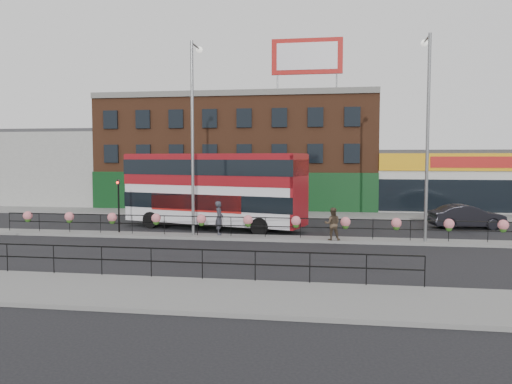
# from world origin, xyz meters

# --- Properties ---
(ground) EXTENTS (120.00, 120.00, 0.00)m
(ground) POSITION_xyz_m (0.00, 0.00, 0.00)
(ground) COLOR black
(ground) RESTS_ON ground
(south_pavement) EXTENTS (60.00, 4.00, 0.15)m
(south_pavement) POSITION_xyz_m (0.00, -12.00, 0.07)
(south_pavement) COLOR slate
(south_pavement) RESTS_ON ground
(north_pavement) EXTENTS (60.00, 4.00, 0.15)m
(north_pavement) POSITION_xyz_m (0.00, 12.00, 0.07)
(north_pavement) COLOR slate
(north_pavement) RESTS_ON ground
(median) EXTENTS (60.00, 1.60, 0.15)m
(median) POSITION_xyz_m (0.00, 0.00, 0.07)
(median) COLOR slate
(median) RESTS_ON ground
(yellow_line_inner) EXTENTS (60.00, 0.10, 0.01)m
(yellow_line_inner) POSITION_xyz_m (0.00, -9.70, 0.01)
(yellow_line_inner) COLOR gold
(yellow_line_inner) RESTS_ON ground
(yellow_line_outer) EXTENTS (60.00, 0.10, 0.01)m
(yellow_line_outer) POSITION_xyz_m (0.00, -9.88, 0.01)
(yellow_line_outer) COLOR gold
(yellow_line_outer) RESTS_ON ground
(brick_building) EXTENTS (25.00, 12.21, 10.30)m
(brick_building) POSITION_xyz_m (-4.00, 19.96, 5.13)
(brick_building) COLOR brown
(brick_building) RESTS_ON ground
(supermarket) EXTENTS (15.00, 12.25, 5.30)m
(supermarket) POSITION_xyz_m (16.00, 19.90, 2.65)
(supermarket) COLOR silver
(supermarket) RESTS_ON ground
(warehouse_west) EXTENTS (15.50, 12.00, 7.30)m
(warehouse_west) POSITION_xyz_m (-24.25, 20.00, 3.65)
(warehouse_west) COLOR #9D9D99
(warehouse_west) RESTS_ON ground
(billboard) EXTENTS (6.00, 0.29, 4.40)m
(billboard) POSITION_xyz_m (2.50, 14.99, 13.18)
(billboard) COLOR #AA1613
(billboard) RESTS_ON brick_building
(median_railing) EXTENTS (30.04, 0.56, 1.23)m
(median_railing) POSITION_xyz_m (-0.00, 0.00, 1.05)
(median_railing) COLOR black
(median_railing) RESTS_ON median
(south_railing) EXTENTS (20.04, 0.05, 1.12)m
(south_railing) POSITION_xyz_m (-2.00, -10.10, 0.96)
(south_railing) COLOR black
(south_railing) RESTS_ON south_pavement
(double_decker_bus) EXTENTS (12.46, 5.99, 4.92)m
(double_decker_bus) POSITION_xyz_m (-2.89, 3.59, 3.02)
(double_decker_bus) COLOR silver
(double_decker_bus) RESTS_ON ground
(car) EXTENTS (3.15, 5.28, 1.57)m
(car) POSITION_xyz_m (13.53, 6.39, 0.78)
(car) COLOR black
(car) RESTS_ON ground
(pedestrian_a) EXTENTS (0.93, 0.80, 1.97)m
(pedestrian_a) POSITION_xyz_m (-1.78, 0.39, 1.14)
(pedestrian_a) COLOR #34353D
(pedestrian_a) RESTS_ON median
(pedestrian_b) EXTENTS (0.93, 0.76, 1.79)m
(pedestrian_b) POSITION_xyz_m (4.79, -0.55, 1.05)
(pedestrian_b) COLOR #473829
(pedestrian_b) RESTS_ON median
(lamp_column_west) EXTENTS (0.40, 1.97, 11.21)m
(lamp_column_west) POSITION_xyz_m (-3.27, 0.40, 6.79)
(lamp_column_west) COLOR slate
(lamp_column_west) RESTS_ON median
(lamp_column_east) EXTENTS (0.40, 1.95, 11.11)m
(lamp_column_east) POSITION_xyz_m (9.76, 0.15, 6.73)
(lamp_column_east) COLOR slate
(lamp_column_east) RESTS_ON median
(traffic_light_median) EXTENTS (0.15, 0.28, 3.65)m
(traffic_light_median) POSITION_xyz_m (-8.00, 0.39, 2.47)
(traffic_light_median) COLOR black
(traffic_light_median) RESTS_ON median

